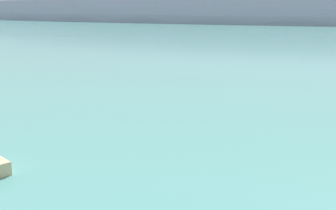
% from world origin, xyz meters
% --- Properties ---
extents(distant_ridge, '(382.72, 84.32, 43.52)m').
position_xyz_m(distant_ridge, '(-20.59, 207.18, 0.00)').
color(distant_ridge, '#8E99AD').
rests_on(distant_ridge, ground).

